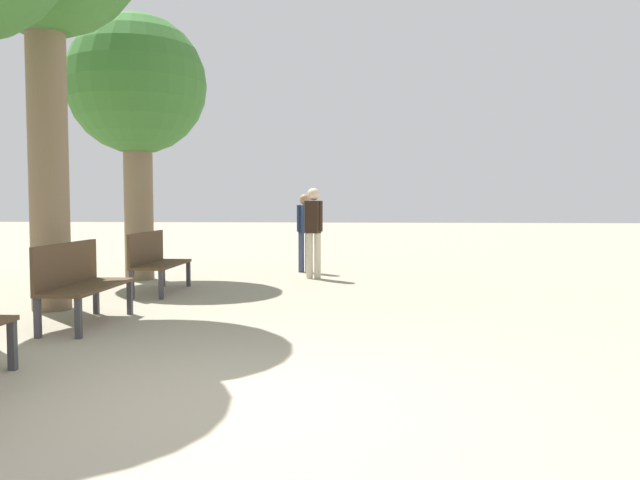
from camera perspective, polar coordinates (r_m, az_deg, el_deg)
The scene contains 6 objects.
ground_plane at distance 4.53m, azimuth -9.70°, elevation -14.59°, with size 80.00×80.00×0.00m, color gray.
bench_row_1 at distance 7.63m, azimuth -21.21°, elevation -3.32°, with size 0.52×1.50×0.94m.
bench_row_2 at distance 10.05m, azimuth -14.84°, elevation -1.63°, with size 0.52×1.50×0.94m.
tree_row_2 at distance 11.96m, azimuth -16.41°, elevation 13.03°, with size 2.48×2.48×4.76m.
pedestrian_near at distance 11.45m, azimuth -0.60°, elevation 1.21°, with size 0.34×0.26×1.67m.
pedestrian_mid at distance 12.50m, azimuth -1.41°, elevation 1.14°, with size 0.32×0.28×1.57m.
Camera 1 is at (1.03, -4.18, 1.40)m, focal length 35.00 mm.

